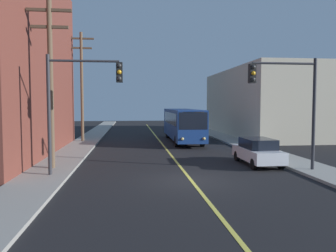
{
  "coord_description": "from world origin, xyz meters",
  "views": [
    {
      "loc": [
        -2.89,
        -15.63,
        3.67
      ],
      "look_at": [
        0.0,
        10.08,
        2.0
      ],
      "focal_mm": 35.47,
      "sensor_mm": 36.0,
      "label": 1
    }
  ],
  "objects_px": {
    "traffic_signal_right_corner": "(287,93)",
    "city_bus": "(182,123)",
    "parked_car_white": "(258,151)",
    "traffic_signal_left_corner": "(80,92)",
    "utility_pole_mid": "(82,82)",
    "utility_pole_near": "(51,76)",
    "fire_hydrant": "(273,149)"
  },
  "relations": [
    {
      "from": "traffic_signal_left_corner",
      "to": "fire_hydrant",
      "type": "xyz_separation_m",
      "value": [
        12.26,
        4.74,
        -3.72
      ]
    },
    {
      "from": "utility_pole_mid",
      "to": "utility_pole_near",
      "type": "bearing_deg",
      "value": -88.72
    },
    {
      "from": "utility_pole_near",
      "to": "utility_pole_mid",
      "type": "bearing_deg",
      "value": 91.28
    },
    {
      "from": "parked_car_white",
      "to": "utility_pole_mid",
      "type": "xyz_separation_m",
      "value": [
        -12.35,
        13.57,
        5.03
      ]
    },
    {
      "from": "city_bus",
      "to": "utility_pole_near",
      "type": "relative_size",
      "value": 1.32
    },
    {
      "from": "parked_car_white",
      "to": "traffic_signal_left_corner",
      "type": "distance_m",
      "value": 11.0
    },
    {
      "from": "utility_pole_near",
      "to": "traffic_signal_left_corner",
      "type": "bearing_deg",
      "value": -45.13
    },
    {
      "from": "city_bus",
      "to": "utility_pole_mid",
      "type": "relative_size",
      "value": 1.17
    },
    {
      "from": "utility_pole_near",
      "to": "city_bus",
      "type": "bearing_deg",
      "value": 54.99
    },
    {
      "from": "utility_pole_mid",
      "to": "traffic_signal_right_corner",
      "type": "relative_size",
      "value": 1.74
    },
    {
      "from": "utility_pole_mid",
      "to": "traffic_signal_right_corner",
      "type": "distance_m",
      "value": 20.65
    },
    {
      "from": "traffic_signal_left_corner",
      "to": "traffic_signal_right_corner",
      "type": "relative_size",
      "value": 1.0
    },
    {
      "from": "city_bus",
      "to": "traffic_signal_left_corner",
      "type": "height_order",
      "value": "traffic_signal_left_corner"
    },
    {
      "from": "city_bus",
      "to": "traffic_signal_left_corner",
      "type": "xyz_separation_m",
      "value": [
        -7.61,
        -15.34,
        2.49
      ]
    },
    {
      "from": "city_bus",
      "to": "fire_hydrant",
      "type": "bearing_deg",
      "value": -66.33
    },
    {
      "from": "parked_car_white",
      "to": "utility_pole_near",
      "type": "xyz_separation_m",
      "value": [
        -12.03,
        -0.4,
        4.41
      ]
    },
    {
      "from": "parked_car_white",
      "to": "traffic_signal_right_corner",
      "type": "bearing_deg",
      "value": -75.41
    },
    {
      "from": "traffic_signal_left_corner",
      "to": "parked_car_white",
      "type": "bearing_deg",
      "value": 12.44
    },
    {
      "from": "traffic_signal_right_corner",
      "to": "city_bus",
      "type": "bearing_deg",
      "value": 101.69
    },
    {
      "from": "parked_car_white",
      "to": "utility_pole_near",
      "type": "distance_m",
      "value": 12.82
    },
    {
      "from": "parked_car_white",
      "to": "traffic_signal_left_corner",
      "type": "bearing_deg",
      "value": -167.56
    },
    {
      "from": "city_bus",
      "to": "traffic_signal_right_corner",
      "type": "distance_m",
      "value": 16.04
    },
    {
      "from": "city_bus",
      "to": "utility_pole_mid",
      "type": "bearing_deg",
      "value": 177.2
    },
    {
      "from": "fire_hydrant",
      "to": "traffic_signal_left_corner",
      "type": "bearing_deg",
      "value": -158.88
    },
    {
      "from": "traffic_signal_left_corner",
      "to": "fire_hydrant",
      "type": "height_order",
      "value": "traffic_signal_left_corner"
    },
    {
      "from": "traffic_signal_left_corner",
      "to": "fire_hydrant",
      "type": "bearing_deg",
      "value": 21.12
    },
    {
      "from": "city_bus",
      "to": "traffic_signal_right_corner",
      "type": "height_order",
      "value": "traffic_signal_right_corner"
    },
    {
      "from": "parked_car_white",
      "to": "fire_hydrant",
      "type": "xyz_separation_m",
      "value": [
        2.07,
        2.49,
        -0.26
      ]
    },
    {
      "from": "parked_car_white",
      "to": "traffic_signal_right_corner",
      "type": "distance_m",
      "value": 4.27
    },
    {
      "from": "utility_pole_mid",
      "to": "fire_hydrant",
      "type": "relative_size",
      "value": 12.42
    },
    {
      "from": "parked_car_white",
      "to": "traffic_signal_right_corner",
      "type": "xyz_separation_m",
      "value": [
        0.63,
        -2.42,
        3.46
      ]
    },
    {
      "from": "traffic_signal_left_corner",
      "to": "traffic_signal_right_corner",
      "type": "bearing_deg",
      "value": -0.9
    }
  ]
}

